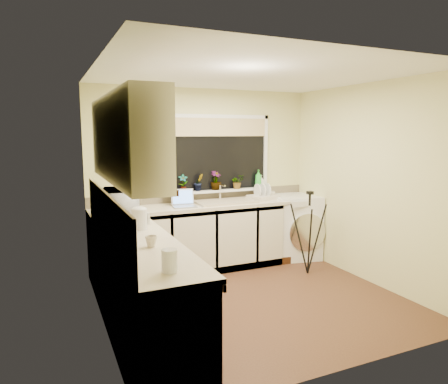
% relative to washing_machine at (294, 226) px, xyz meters
% --- Properties ---
extents(floor, '(3.20, 3.20, 0.00)m').
position_rel_washing_machine_xyz_m(floor, '(-1.32, -1.18, -0.47)').
color(floor, brown).
rests_on(floor, ground).
extents(ceiling, '(3.20, 3.20, 0.00)m').
position_rel_washing_machine_xyz_m(ceiling, '(-1.32, -1.18, 1.98)').
color(ceiling, white).
rests_on(ceiling, ground).
extents(wall_back, '(3.20, 0.00, 3.20)m').
position_rel_washing_machine_xyz_m(wall_back, '(-1.32, 0.32, 0.76)').
color(wall_back, beige).
rests_on(wall_back, ground).
extents(wall_front, '(3.20, 0.00, 3.20)m').
position_rel_washing_machine_xyz_m(wall_front, '(-1.32, -2.68, 0.76)').
color(wall_front, beige).
rests_on(wall_front, ground).
extents(wall_left, '(0.00, 3.00, 3.00)m').
position_rel_washing_machine_xyz_m(wall_left, '(-2.92, -1.18, 0.76)').
color(wall_left, beige).
rests_on(wall_left, ground).
extents(wall_right, '(0.00, 3.00, 3.00)m').
position_rel_washing_machine_xyz_m(wall_right, '(0.28, -1.18, 0.76)').
color(wall_right, beige).
rests_on(wall_right, ground).
extents(base_cabinet_back, '(2.55, 0.60, 0.86)m').
position_rel_washing_machine_xyz_m(base_cabinet_back, '(-1.64, 0.02, -0.04)').
color(base_cabinet_back, silver).
rests_on(base_cabinet_back, floor).
extents(base_cabinet_left, '(0.54, 2.40, 0.86)m').
position_rel_washing_machine_xyz_m(base_cabinet_left, '(-2.62, -1.48, -0.04)').
color(base_cabinet_left, silver).
rests_on(base_cabinet_left, floor).
extents(worktop_back, '(3.20, 0.60, 0.04)m').
position_rel_washing_machine_xyz_m(worktop_back, '(-1.32, 0.02, 0.41)').
color(worktop_back, beige).
rests_on(worktop_back, base_cabinet_back).
extents(worktop_left, '(0.60, 2.40, 0.04)m').
position_rel_washing_machine_xyz_m(worktop_left, '(-2.62, -1.48, 0.41)').
color(worktop_left, beige).
rests_on(worktop_left, base_cabinet_left).
extents(upper_cabinet, '(0.28, 1.90, 0.70)m').
position_rel_washing_machine_xyz_m(upper_cabinet, '(-2.76, -1.63, 1.33)').
color(upper_cabinet, silver).
rests_on(upper_cabinet, wall_left).
extents(splashback_left, '(0.02, 2.40, 0.45)m').
position_rel_washing_machine_xyz_m(splashback_left, '(-2.91, -1.48, 0.66)').
color(splashback_left, beige).
rests_on(splashback_left, wall_left).
extents(splashback_back, '(3.20, 0.02, 0.14)m').
position_rel_washing_machine_xyz_m(splashback_back, '(-1.32, 0.31, 0.50)').
color(splashback_back, beige).
rests_on(splashback_back, wall_back).
extents(window_glass, '(1.50, 0.02, 1.00)m').
position_rel_washing_machine_xyz_m(window_glass, '(-1.12, 0.31, 1.08)').
color(window_glass, black).
rests_on(window_glass, wall_back).
extents(window_blind, '(1.50, 0.02, 0.25)m').
position_rel_washing_machine_xyz_m(window_blind, '(-1.12, 0.28, 1.46)').
color(window_blind, tan).
rests_on(window_blind, wall_back).
extents(windowsill, '(1.60, 0.14, 0.03)m').
position_rel_washing_machine_xyz_m(windowsill, '(-1.12, 0.25, 0.57)').
color(windowsill, white).
rests_on(windowsill, wall_back).
extents(sink, '(0.82, 0.46, 0.03)m').
position_rel_washing_machine_xyz_m(sink, '(-1.12, 0.02, 0.45)').
color(sink, tan).
rests_on(sink, worktop_back).
extents(faucet, '(0.03, 0.03, 0.24)m').
position_rel_washing_machine_xyz_m(faucet, '(-1.12, 0.20, 0.55)').
color(faucet, silver).
rests_on(faucet, worktop_back).
extents(washing_machine, '(0.77, 0.75, 0.93)m').
position_rel_washing_machine_xyz_m(washing_machine, '(0.00, 0.00, 0.00)').
color(washing_machine, white).
rests_on(washing_machine, floor).
extents(laptop, '(0.33, 0.32, 0.22)m').
position_rel_washing_machine_xyz_m(laptop, '(-1.73, -0.03, 0.49)').
color(laptop, '#93939A').
rests_on(laptop, worktop_back).
extents(kettle, '(0.15, 0.15, 0.20)m').
position_rel_washing_machine_xyz_m(kettle, '(-2.54, -1.07, 0.54)').
color(kettle, silver).
rests_on(kettle, worktop_left).
extents(dish_rack, '(0.47, 0.40, 0.06)m').
position_rel_washing_machine_xyz_m(dish_rack, '(-0.50, 0.05, 0.47)').
color(dish_rack, beige).
rests_on(dish_rack, worktop_back).
extents(tripod, '(0.54, 0.54, 1.10)m').
position_rel_washing_machine_xyz_m(tripod, '(-0.25, -0.71, 0.09)').
color(tripod, black).
rests_on(tripod, floor).
extents(glass_jug, '(0.11, 0.11, 0.16)m').
position_rel_washing_machine_xyz_m(glass_jug, '(-2.62, -2.40, 0.51)').
color(glass_jug, silver).
rests_on(glass_jug, worktop_left).
extents(steel_jar, '(0.08, 0.08, 0.11)m').
position_rel_washing_machine_xyz_m(steel_jar, '(-2.71, -1.58, 0.49)').
color(steel_jar, silver).
rests_on(steel_jar, worktop_left).
extents(microwave, '(0.52, 0.66, 0.33)m').
position_rel_washing_machine_xyz_m(microwave, '(-2.61, -0.46, 0.60)').
color(microwave, white).
rests_on(microwave, worktop_left).
extents(plant_a, '(0.14, 0.11, 0.24)m').
position_rel_washing_machine_xyz_m(plant_a, '(-1.65, 0.25, 0.70)').
color(plant_a, '#999999').
rests_on(plant_a, windowsill).
extents(plant_b, '(0.15, 0.13, 0.24)m').
position_rel_washing_machine_xyz_m(plant_b, '(-1.42, 0.24, 0.70)').
color(plant_b, '#999999').
rests_on(plant_b, windowsill).
extents(plant_c, '(0.19, 0.19, 0.27)m').
position_rel_washing_machine_xyz_m(plant_c, '(-1.17, 0.25, 0.72)').
color(plant_c, '#999999').
rests_on(plant_c, windowsill).
extents(plant_d, '(0.20, 0.18, 0.20)m').
position_rel_washing_machine_xyz_m(plant_d, '(-0.84, 0.22, 0.69)').
color(plant_d, '#999999').
rests_on(plant_d, windowsill).
extents(soap_bottle_green, '(0.12, 0.12, 0.26)m').
position_rel_washing_machine_xyz_m(soap_bottle_green, '(-0.49, 0.24, 0.72)').
color(soap_bottle_green, green).
rests_on(soap_bottle_green, windowsill).
extents(soap_bottle_clear, '(0.10, 0.10, 0.18)m').
position_rel_washing_machine_xyz_m(soap_bottle_clear, '(-0.43, 0.25, 0.67)').
color(soap_bottle_clear, '#999999').
rests_on(soap_bottle_clear, windowsill).
extents(cup_back, '(0.15, 0.15, 0.10)m').
position_rel_washing_machine_xyz_m(cup_back, '(-0.35, 0.10, 0.48)').
color(cup_back, beige).
rests_on(cup_back, worktop_back).
extents(cup_left, '(0.13, 0.13, 0.09)m').
position_rel_washing_machine_xyz_m(cup_left, '(-2.59, -1.73, 0.48)').
color(cup_left, beige).
rests_on(cup_left, worktop_left).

